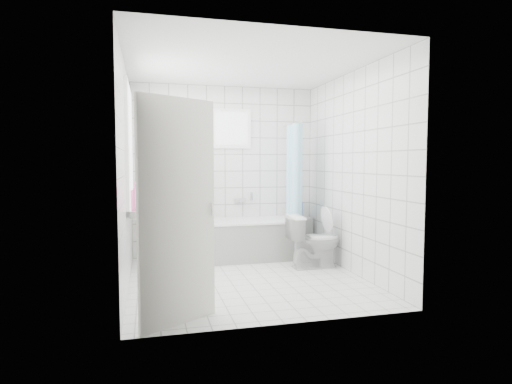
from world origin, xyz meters
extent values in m
plane|color=white|center=(0.00, 0.00, 0.00)|extent=(3.00, 3.00, 0.00)
plane|color=white|center=(0.00, 0.00, 2.60)|extent=(3.00, 3.00, 0.00)
cube|color=white|center=(0.00, 1.50, 1.30)|extent=(2.80, 0.02, 2.60)
cube|color=white|center=(0.00, -1.50, 1.30)|extent=(2.80, 0.02, 2.60)
cube|color=white|center=(-1.40, 0.00, 1.30)|extent=(0.02, 3.00, 2.60)
cube|color=white|center=(1.40, 0.00, 1.30)|extent=(0.02, 3.00, 2.60)
cube|color=white|center=(-1.35, 0.30, 1.60)|extent=(0.01, 0.90, 1.40)
cube|color=white|center=(0.10, 1.46, 1.95)|extent=(0.50, 0.01, 0.50)
cube|color=white|center=(-1.31, 0.30, 0.86)|extent=(0.18, 1.02, 0.08)
cube|color=silver|center=(-0.91, -1.27, 1.00)|extent=(0.70, 0.46, 2.00)
cube|color=white|center=(0.13, 1.12, 0.28)|extent=(1.75, 0.75, 0.55)
cube|color=white|center=(0.13, 1.12, 0.57)|extent=(1.77, 0.77, 0.03)
cube|color=white|center=(-0.82, 1.07, 0.75)|extent=(0.15, 0.85, 1.50)
cube|color=white|center=(1.17, 1.38, 0.28)|extent=(0.40, 0.24, 0.55)
imported|color=white|center=(1.03, 0.37, 0.36)|extent=(0.72, 0.43, 0.73)
cylinder|color=silver|center=(0.95, 1.10, 2.00)|extent=(0.02, 0.80, 0.02)
cube|color=silver|center=(0.23, 1.46, 0.85)|extent=(0.18, 0.06, 0.06)
imported|color=#C462A0|center=(-1.30, 0.55, 1.00)|extent=(0.13, 0.13, 0.21)
imported|color=pink|center=(-1.30, -0.08, 1.06)|extent=(0.15, 0.15, 0.32)
imported|color=#3392E8|center=(-1.30, 0.09, 1.00)|extent=(0.12, 0.11, 0.19)
cylinder|color=#18923E|center=(1.12, 1.31, 0.67)|extent=(0.06, 0.06, 0.24)
cylinder|color=blue|center=(1.21, 1.40, 0.68)|extent=(0.06, 0.06, 0.25)
cylinder|color=#DB1943|center=(1.13, 1.40, 0.66)|extent=(0.06, 0.06, 0.22)
camera|label=1|loc=(-1.16, -5.03, 1.44)|focal=30.00mm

